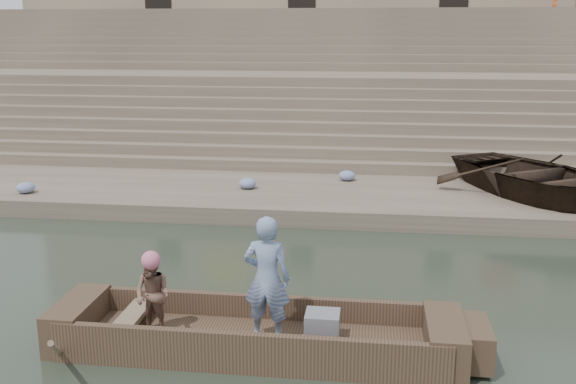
% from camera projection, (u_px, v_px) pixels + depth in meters
% --- Properties ---
extents(ground, '(120.00, 120.00, 0.00)m').
position_uv_depth(ground, '(250.00, 358.00, 8.85)').
color(ground, '#253024').
rests_on(ground, ground).
extents(lower_landing, '(32.00, 4.00, 0.40)m').
position_uv_depth(lower_landing, '(309.00, 198.00, 16.50)').
color(lower_landing, '#81725C').
rests_on(lower_landing, ground).
extents(mid_landing, '(32.00, 3.00, 2.80)m').
position_uv_depth(mid_landing, '(330.00, 114.00, 23.43)').
color(mid_landing, '#81725C').
rests_on(mid_landing, ground).
extents(upper_landing, '(32.00, 3.00, 5.20)m').
position_uv_depth(upper_landing, '(341.00, 68.00, 29.88)').
color(upper_landing, '#81725C').
rests_on(upper_landing, ground).
extents(ghat_steps, '(32.00, 11.00, 5.20)m').
position_uv_depth(ghat_steps, '(334.00, 98.00, 24.96)').
color(ghat_steps, '#81725C').
rests_on(ghat_steps, ground).
extents(building_wall, '(32.00, 5.07, 11.20)m').
position_uv_depth(building_wall, '(347.00, 3.00, 33.00)').
color(building_wall, tan).
rests_on(building_wall, ground).
extents(main_rowboat, '(5.00, 1.30, 0.22)m').
position_uv_depth(main_rowboat, '(255.00, 343.00, 9.02)').
color(main_rowboat, brown).
rests_on(main_rowboat, ground).
extents(rowboat_trim, '(6.04, 2.63, 1.79)m').
position_uv_depth(rowboat_trim, '(270.00, 331.00, 8.94)').
color(rowboat_trim, brown).
rests_on(rowboat_trim, ground).
extents(standing_man, '(0.66, 0.46, 1.73)m').
position_uv_depth(standing_man, '(267.00, 278.00, 8.73)').
color(standing_man, navy).
rests_on(standing_man, main_rowboat).
extents(rowing_man, '(0.65, 0.58, 1.12)m').
position_uv_depth(rowing_man, '(153.00, 295.00, 8.96)').
color(rowing_man, '#267357').
rests_on(rowing_man, main_rowboat).
extents(television, '(0.46, 0.42, 0.40)m').
position_uv_depth(television, '(322.00, 326.00, 8.83)').
color(television, slate).
rests_on(television, main_rowboat).
extents(beached_rowboat, '(5.57, 6.04, 1.02)m').
position_uv_depth(beached_rowboat, '(538.00, 176.00, 15.65)').
color(beached_rowboat, '#2D2116').
rests_on(beached_rowboat, lower_landing).
extents(cloth_bundles, '(13.59, 2.86, 0.26)m').
position_uv_depth(cloth_bundles, '(297.00, 184.00, 16.55)').
color(cloth_bundles, '#3F5999').
rests_on(cloth_bundles, lower_landing).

